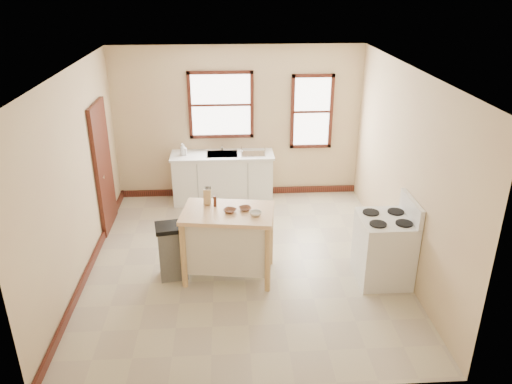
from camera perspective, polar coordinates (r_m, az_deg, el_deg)
floor at (r=7.47m, az=-1.39°, el=-7.94°), size 5.00×5.00×0.00m
ceiling at (r=6.45m, az=-1.64°, el=13.73°), size 5.00×5.00×0.00m
wall_back at (r=9.20m, az=-2.08°, el=7.85°), size 4.50×0.04×2.80m
wall_left at (r=7.13m, az=-19.89°, el=1.56°), size 0.04×5.00×2.80m
wall_right at (r=7.26m, az=16.55°, el=2.40°), size 0.04×5.00×2.80m
window_main at (r=9.09m, az=-4.03°, el=9.89°), size 1.17×0.06×1.22m
window_side at (r=9.26m, az=6.39°, el=9.10°), size 0.77×0.06×1.37m
door_left at (r=8.41m, az=-17.05°, el=2.72°), size 0.06×0.90×2.10m
baseboard_back at (r=9.63m, az=-1.96°, el=0.11°), size 4.50×0.04×0.12m
baseboard_left at (r=7.70m, az=-18.30°, el=-7.69°), size 0.04×5.00×0.12m
sink_counter at (r=9.22m, az=-3.81°, el=1.67°), size 1.86×0.62×0.92m
faucet at (r=9.20m, az=-3.90°, el=5.38°), size 0.03×0.03×0.22m
soap_bottle_a at (r=9.03m, az=-8.41°, el=4.83°), size 0.11×0.11×0.22m
soap_bottle_b at (r=9.06m, az=-8.23°, el=4.80°), size 0.09×0.09×0.19m
dish_rack at (r=9.00m, az=-0.33°, el=4.65°), size 0.48×0.39×0.11m
kitchen_island at (r=6.92m, az=-3.14°, el=-5.91°), size 1.32×0.94×1.00m
knife_block at (r=6.87m, az=-5.59°, el=-0.63°), size 0.11×0.11×0.20m
pepper_grinder at (r=6.81m, az=-4.71°, el=-1.07°), size 0.05×0.05×0.15m
bowl_a at (r=6.65m, az=-3.01°, el=-2.15°), size 0.23×0.23×0.04m
bowl_b at (r=6.70m, az=-1.26°, el=-1.91°), size 0.20×0.20×0.04m
bowl_c at (r=6.55m, az=-0.06°, el=-2.48°), size 0.21×0.21×0.05m
trash_bin at (r=7.03m, az=-9.53°, el=-6.67°), size 0.47×0.41×0.80m
gas_stove at (r=7.01m, az=14.48°, el=-5.35°), size 0.75×0.76×1.20m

